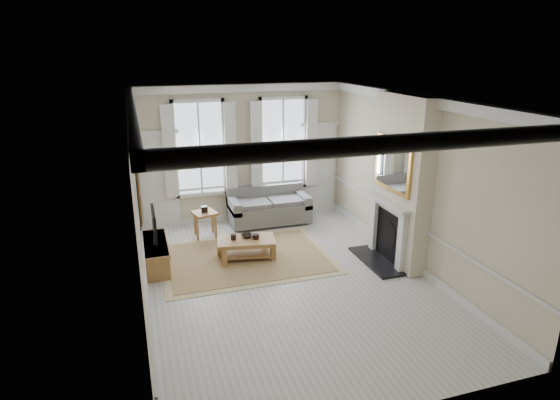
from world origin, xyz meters
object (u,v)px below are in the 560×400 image
object	(u,v)px
coffee_table	(246,243)
tv_stand	(156,254)
side_table	(205,217)
sofa	(268,208)

from	to	relation	value
coffee_table	tv_stand	world-z (taller)	tv_stand
side_table	coffee_table	world-z (taller)	side_table
sofa	side_table	bearing A→B (deg)	-164.12
side_table	coffee_table	distance (m)	1.59
side_table	tv_stand	size ratio (longest dim) A/B	0.42
sofa	coffee_table	size ratio (longest dim) A/B	1.55
side_table	coffee_table	xyz separation A→B (m)	(0.62, -1.46, -0.14)
sofa	side_table	world-z (taller)	sofa
sofa	side_table	distance (m)	1.74
side_table	tv_stand	distance (m)	1.75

